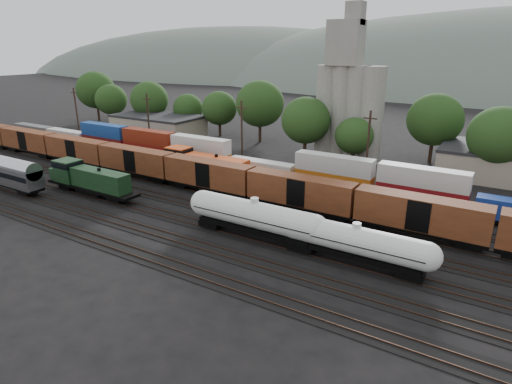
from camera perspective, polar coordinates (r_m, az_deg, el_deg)
The scene contains 13 objects.
ground at distance 58.43m, azimuth -3.88°, elevation -2.76°, with size 600.00×600.00×0.00m, color black.
tracks at distance 58.41m, azimuth -3.88°, elevation -2.71°, with size 180.00×33.20×0.20m.
green_locomotive at distance 69.23m, azimuth -21.62°, elevation 1.71°, with size 17.31×3.05×4.58m.
tank_car_a at distance 49.65m, azimuth -0.20°, elevation -3.25°, with size 18.20×3.26×4.77m.
tank_car_b at distance 45.09m, azimuth 13.12°, elevation -6.47°, with size 16.76×3.00×4.39m.
orange_locomotive at distance 72.23m, azimuth -7.35°, elevation 3.68°, with size 19.11×3.19×4.78m.
boxcar_string at distance 69.94m, azimuth -11.37°, elevation 3.30°, with size 122.80×2.90×4.20m.
container_wall at distance 72.38m, azimuth -0.69°, elevation 3.81°, with size 160.00×2.60×5.80m.
grain_silo at distance 85.58m, azimuth 12.18°, elevation 11.65°, with size 13.40×5.00×29.00m.
industrial_sheds at distance 85.34m, azimuth 13.72°, elevation 5.57°, with size 119.38×17.26×5.10m.
tree_band at distance 91.32m, azimuth 7.34°, elevation 10.16°, with size 162.95×20.08×14.36m.
utility_poles at distance 74.87m, azimuth 5.84°, elevation 7.04°, with size 122.20×0.36×12.00m.
distant_hills at distance 307.07m, azimuth 30.15°, elevation 8.62°, with size 860.00×286.00×130.00m.
Camera 1 is at (31.68, -44.06, 21.66)m, focal length 30.00 mm.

